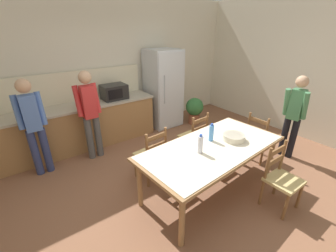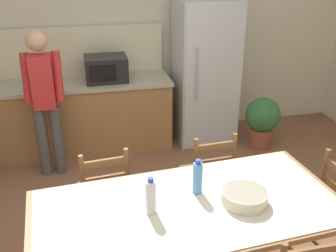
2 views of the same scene
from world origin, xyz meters
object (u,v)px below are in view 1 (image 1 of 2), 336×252
(refrigerator, at_px, (163,89))
(microwave, at_px, (114,92))
(chair_side_near_right, at_px, (281,179))
(chair_head_end, at_px, (260,138))
(serving_bowl, at_px, (234,137))
(bottle_near_centre, at_px, (200,144))
(person_at_counter, at_px, (90,111))
(person_by_table, at_px, (294,113))
(potted_plant, at_px, (194,109))
(person_at_sink, at_px, (33,123))
(dining_table, at_px, (212,150))
(bottle_off_centre, at_px, (211,133))
(chair_side_far_right, at_px, (194,137))
(chair_side_far_left, at_px, (152,155))

(refrigerator, xyz_separation_m, microwave, (-1.24, 0.02, 0.13))
(microwave, xyz_separation_m, chair_side_near_right, (0.89, -3.27, -0.60))
(chair_head_end, bearing_deg, chair_side_near_right, 137.30)
(serving_bowl, bearing_deg, bottle_near_centre, 177.35)
(microwave, relative_size, chair_head_end, 0.55)
(person_at_counter, bearing_deg, refrigerator, -75.58)
(person_by_table, relative_size, potted_plant, 2.32)
(chair_head_end, height_order, person_at_sink, person_at_sink)
(refrigerator, relative_size, serving_bowl, 5.71)
(person_by_table, bearing_deg, serving_bowl, -12.35)
(chair_head_end, bearing_deg, refrigerator, 11.70)
(dining_table, relative_size, serving_bowl, 6.93)
(dining_table, height_order, serving_bowl, serving_bowl)
(bottle_near_centre, bearing_deg, serving_bowl, -2.65)
(bottle_off_centre, height_order, person_at_sink, person_at_sink)
(person_by_table, distance_m, potted_plant, 2.28)
(bottle_near_centre, xyz_separation_m, bottle_off_centre, (0.37, 0.16, 0.00))
(dining_table, bearing_deg, person_by_table, -4.44)
(person_at_sink, bearing_deg, chair_side_far_right, -116.23)
(chair_side_far_left, distance_m, person_at_sink, 1.92)
(bottle_near_centre, bearing_deg, person_by_table, -3.39)
(person_at_counter, xyz_separation_m, person_by_table, (2.97, -2.13, -0.05))
(person_by_table, bearing_deg, chair_side_far_right, -42.11)
(bottle_off_centre, bearing_deg, person_by_table, -8.89)
(refrigerator, distance_m, chair_side_far_left, 2.29)
(refrigerator, distance_m, chair_side_near_right, 3.30)
(bottle_off_centre, bearing_deg, microwave, 100.68)
(serving_bowl, bearing_deg, person_by_table, -3.70)
(chair_side_far_right, bearing_deg, person_at_sink, -29.80)
(serving_bowl, bearing_deg, person_at_counter, 125.13)
(bottle_near_centre, distance_m, chair_head_end, 1.70)
(chair_head_end, xyz_separation_m, person_by_table, (0.55, -0.25, 0.43))
(bottle_near_centre, relative_size, chair_side_far_left, 0.30)
(bottle_off_centre, distance_m, chair_side_far_right, 0.90)
(dining_table, distance_m, person_at_counter, 2.25)
(chair_head_end, relative_size, person_at_sink, 0.56)
(serving_bowl, xyz_separation_m, chair_head_end, (0.98, 0.15, -0.38))
(bottle_near_centre, distance_m, person_at_counter, 2.15)
(refrigerator, distance_m, dining_table, 2.65)
(chair_side_near_right, height_order, chair_side_far_left, same)
(dining_table, xyz_separation_m, person_at_counter, (-1.05, 1.98, 0.22))
(chair_side_far_left, bearing_deg, person_at_counter, -72.82)
(chair_side_near_right, bearing_deg, microwave, 105.43)
(person_at_counter, bearing_deg, person_by_table, -125.70)
(chair_side_far_right, bearing_deg, dining_table, 59.61)
(refrigerator, xyz_separation_m, chair_side_near_right, (-0.35, -3.25, -0.47))
(person_at_counter, bearing_deg, person_at_sink, 88.72)
(person_at_sink, relative_size, person_at_counter, 0.99)
(dining_table, bearing_deg, person_at_sink, 134.07)
(chair_head_end, relative_size, person_by_table, 0.59)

